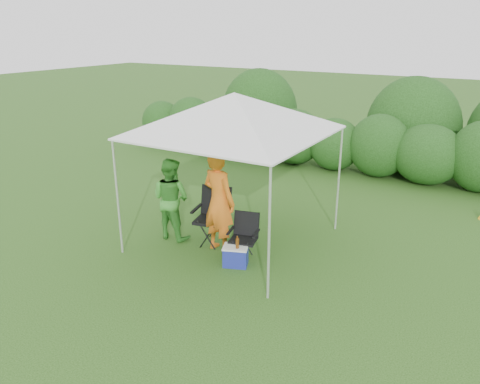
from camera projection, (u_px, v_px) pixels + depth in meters
The scene contains 9 objects.
ground at pixel (221, 250), 8.67m from camera, with size 70.00×70.00×0.00m, color #315C1D.
hedge at pixel (335, 142), 13.27m from camera, with size 14.06×1.53×1.80m.
canopy at pixel (234, 113), 8.26m from camera, with size 3.10×3.10×2.83m.
chair_right at pixel (245, 233), 8.26m from camera, with size 0.59×0.55×0.82m.
chair_left at pixel (213, 212), 8.84m from camera, with size 0.76×0.71×1.06m.
man at pixel (219, 202), 8.35m from camera, with size 0.70×0.46×1.92m, color orange.
woman at pixel (171, 199), 8.96m from camera, with size 0.78×0.60×1.60m, color green.
cooler at pixel (236, 256), 8.06m from camera, with size 0.51×0.44×0.36m.
bottle at pixel (237, 242), 7.90m from camera, with size 0.06×0.06×0.23m, color #592D0C.
Camera 1 is at (4.29, -6.55, 3.91)m, focal length 35.00 mm.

